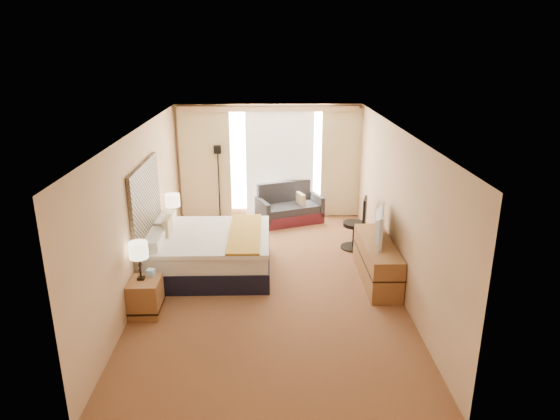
{
  "coord_description": "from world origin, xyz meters",
  "views": [
    {
      "loc": [
        -0.02,
        -7.76,
        3.89
      ],
      "look_at": [
        0.18,
        0.4,
        1.15
      ],
      "focal_mm": 32.0,
      "sensor_mm": 36.0,
      "label": 1
    }
  ],
  "objects_px": {
    "nightstand_right": "(175,236)",
    "lamp_right": "(173,201)",
    "media_dresser": "(377,261)",
    "loveseat": "(289,209)",
    "desk_chair": "(357,226)",
    "lamp_left": "(138,251)",
    "television": "(375,225)",
    "bed": "(210,252)",
    "nightstand_left": "(146,297)",
    "floor_lamp": "(218,167)"
  },
  "relations": [
    {
      "from": "bed",
      "to": "television",
      "type": "distance_m",
      "value": 2.93
    },
    {
      "from": "loveseat",
      "to": "television",
      "type": "relative_size",
      "value": 1.62
    },
    {
      "from": "nightstand_right",
      "to": "television",
      "type": "height_order",
      "value": "television"
    },
    {
      "from": "media_dresser",
      "to": "lamp_right",
      "type": "xyz_separation_m",
      "value": [
        -3.69,
        1.42,
        0.66
      ]
    },
    {
      "from": "loveseat",
      "to": "desk_chair",
      "type": "bearing_deg",
      "value": -72.67
    },
    {
      "from": "bed",
      "to": "lamp_right",
      "type": "distance_m",
      "value": 1.43
    },
    {
      "from": "nightstand_left",
      "to": "loveseat",
      "type": "distance_m",
      "value": 4.67
    },
    {
      "from": "nightstand_right",
      "to": "bed",
      "type": "bearing_deg",
      "value": -51.82
    },
    {
      "from": "media_dresser",
      "to": "bed",
      "type": "xyz_separation_m",
      "value": [
        -2.89,
        0.42,
        0.02
      ]
    },
    {
      "from": "floor_lamp",
      "to": "lamp_left",
      "type": "xyz_separation_m",
      "value": [
        -0.77,
        -4.31,
        -0.2
      ]
    },
    {
      "from": "loveseat",
      "to": "lamp_left",
      "type": "height_order",
      "value": "lamp_left"
    },
    {
      "from": "media_dresser",
      "to": "desk_chair",
      "type": "xyz_separation_m",
      "value": [
        -0.1,
        1.4,
        0.12
      ]
    },
    {
      "from": "loveseat",
      "to": "media_dresser",
      "type": "bearing_deg",
      "value": -86.57
    },
    {
      "from": "lamp_left",
      "to": "television",
      "type": "height_order",
      "value": "television"
    },
    {
      "from": "nightstand_right",
      "to": "nightstand_left",
      "type": "bearing_deg",
      "value": -90.0
    },
    {
      "from": "bed",
      "to": "lamp_left",
      "type": "bearing_deg",
      "value": -121.05
    },
    {
      "from": "lamp_left",
      "to": "media_dresser",
      "type": "bearing_deg",
      "value": 15.03
    },
    {
      "from": "desk_chair",
      "to": "television",
      "type": "distance_m",
      "value": 1.43
    },
    {
      "from": "nightstand_right",
      "to": "lamp_right",
      "type": "distance_m",
      "value": 0.74
    },
    {
      "from": "nightstand_right",
      "to": "loveseat",
      "type": "height_order",
      "value": "loveseat"
    },
    {
      "from": "floor_lamp",
      "to": "lamp_right",
      "type": "bearing_deg",
      "value": -110.63
    },
    {
      "from": "loveseat",
      "to": "desk_chair",
      "type": "height_order",
      "value": "desk_chair"
    },
    {
      "from": "nightstand_right",
      "to": "floor_lamp",
      "type": "height_order",
      "value": "floor_lamp"
    },
    {
      "from": "media_dresser",
      "to": "loveseat",
      "type": "relative_size",
      "value": 1.13
    },
    {
      "from": "nightstand_left",
      "to": "lamp_left",
      "type": "xyz_separation_m",
      "value": [
        -0.05,
        0.04,
        0.73
      ]
    },
    {
      "from": "nightstand_right",
      "to": "television",
      "type": "xyz_separation_m",
      "value": [
        3.65,
        -1.39,
        0.71
      ]
    },
    {
      "from": "lamp_left",
      "to": "bed",
      "type": "bearing_deg",
      "value": 58.95
    },
    {
      "from": "nightstand_right",
      "to": "lamp_left",
      "type": "xyz_separation_m",
      "value": [
        -0.05,
        -2.46,
        0.73
      ]
    },
    {
      "from": "media_dresser",
      "to": "floor_lamp",
      "type": "bearing_deg",
      "value": 132.08
    },
    {
      "from": "media_dresser",
      "to": "lamp_left",
      "type": "relative_size",
      "value": 3.04
    },
    {
      "from": "bed",
      "to": "loveseat",
      "type": "xyz_separation_m",
      "value": [
        1.51,
        2.58,
        -0.08
      ]
    },
    {
      "from": "bed",
      "to": "lamp_left",
      "type": "distance_m",
      "value": 1.78
    },
    {
      "from": "television",
      "to": "lamp_left",
      "type": "bearing_deg",
      "value": 119.48
    },
    {
      "from": "desk_chair",
      "to": "lamp_right",
      "type": "distance_m",
      "value": 3.63
    },
    {
      "from": "nightstand_right",
      "to": "desk_chair",
      "type": "height_order",
      "value": "desk_chair"
    },
    {
      "from": "loveseat",
      "to": "desk_chair",
      "type": "distance_m",
      "value": 2.06
    },
    {
      "from": "bed",
      "to": "desk_chair",
      "type": "xyz_separation_m",
      "value": [
        2.79,
        0.98,
        0.1
      ]
    },
    {
      "from": "loveseat",
      "to": "bed",
      "type": "bearing_deg",
      "value": -141.55
    },
    {
      "from": "lamp_right",
      "to": "television",
      "type": "xyz_separation_m",
      "value": [
        3.64,
        -1.35,
        -0.03
      ]
    },
    {
      "from": "nightstand_right",
      "to": "lamp_right",
      "type": "relative_size",
      "value": 0.93
    },
    {
      "from": "nightstand_left",
      "to": "media_dresser",
      "type": "xyz_separation_m",
      "value": [
        3.7,
        1.05,
        0.07
      ]
    },
    {
      "from": "nightstand_left",
      "to": "lamp_left",
      "type": "relative_size",
      "value": 0.93
    },
    {
      "from": "loveseat",
      "to": "lamp_right",
      "type": "distance_m",
      "value": 2.89
    },
    {
      "from": "nightstand_right",
      "to": "lamp_right",
      "type": "height_order",
      "value": "lamp_right"
    },
    {
      "from": "lamp_left",
      "to": "lamp_right",
      "type": "height_order",
      "value": "lamp_right"
    },
    {
      "from": "nightstand_left",
      "to": "nightstand_right",
      "type": "height_order",
      "value": "same"
    },
    {
      "from": "nightstand_left",
      "to": "nightstand_right",
      "type": "xyz_separation_m",
      "value": [
        0.0,
        2.5,
        0.0
      ]
    },
    {
      "from": "loveseat",
      "to": "floor_lamp",
      "type": "distance_m",
      "value": 1.87
    },
    {
      "from": "nightstand_left",
      "to": "bed",
      "type": "height_order",
      "value": "bed"
    },
    {
      "from": "nightstand_left",
      "to": "lamp_right",
      "type": "distance_m",
      "value": 2.57
    }
  ]
}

